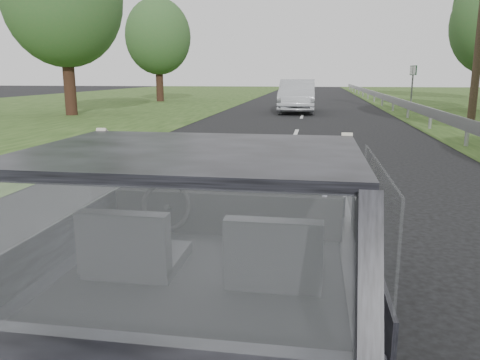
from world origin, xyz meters
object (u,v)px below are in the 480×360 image
(other_car, at_px, (297,96))
(subject_car, at_px, (213,254))
(highway_sign, at_px, (412,86))
(cat, at_px, (245,176))

(other_car, bearing_deg, subject_car, -90.21)
(other_car, xyz_separation_m, highway_sign, (6.51, 6.24, 0.37))
(subject_car, xyz_separation_m, cat, (0.11, 0.59, 0.37))
(subject_car, distance_m, other_car, 20.59)
(other_car, bearing_deg, highway_sign, 42.60)
(subject_car, height_order, other_car, other_car)
(cat, relative_size, other_car, 0.13)
(cat, distance_m, highway_sign, 26.92)
(other_car, bearing_deg, cat, -89.87)
(subject_car, bearing_deg, cat, 79.59)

